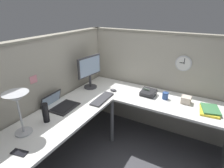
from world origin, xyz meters
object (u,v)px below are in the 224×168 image
computer_mouse (113,90)px  keyboard (102,99)px  thermos_flask (46,113)px  laptop (59,104)px  coffee_mug (165,96)px  book_stack (210,110)px  monitor (90,70)px  wall_clock (184,63)px  tissue_box (186,100)px  cell_phone (19,153)px  office_phone (149,93)px  desk_lamp_dome (17,101)px

computer_mouse → keyboard: bearing=180.0°
computer_mouse → thermos_flask: size_ratio=0.47×
laptop → coffee_mug: size_ratio=4.12×
book_stack → monitor: bearing=93.8°
keyboard → computer_mouse: bearing=-2.8°
laptop → wall_clock: bearing=-46.9°
keyboard → book_stack: (0.37, -1.30, 0.01)m
monitor → tissue_box: 1.43m
thermos_flask → wall_clock: size_ratio=1.00×
cell_phone → monitor: bearing=-1.5°
computer_mouse → coffee_mug: (0.13, -0.74, 0.03)m
laptop → book_stack: size_ratio=1.26×
computer_mouse → wall_clock: (0.44, -0.87, 0.43)m
computer_mouse → book_stack: book_stack is taller
keyboard → tissue_box: size_ratio=3.58×
cell_phone → coffee_mug: (1.64, -0.84, 0.04)m
office_phone → book_stack: (-0.07, -0.79, -0.02)m
cell_phone → wall_clock: wall_clock is taller
wall_clock → laptop: bearing=133.1°
cell_phone → book_stack: size_ratio=0.46×
computer_mouse → book_stack: bearing=-87.5°
laptop → computer_mouse: laptop is taller
desk_lamp_dome → office_phone: desk_lamp_dome is taller
keyboard → coffee_mug: bearing=-62.2°
coffee_mug → wall_clock: size_ratio=0.44×
book_stack → wall_clock: bearing=48.1°
laptop → keyboard: bearing=-42.5°
book_stack → wall_clock: (0.39, 0.43, 0.42)m
cell_phone → tissue_box: tissue_box is taller
office_phone → wall_clock: (0.32, -0.36, 0.41)m
thermos_flask → office_phone: bearing=-33.2°
computer_mouse → desk_lamp_dome: desk_lamp_dome is taller
desk_lamp_dome → wall_clock: 2.11m
book_stack → laptop: bearing=115.1°
tissue_box → thermos_flask: bearing=133.3°
monitor → desk_lamp_dome: 1.26m
keyboard → desk_lamp_dome: bearing=160.1°
tissue_box → laptop: bearing=122.2°
computer_mouse → tissue_box: tissue_box is taller
computer_mouse → book_stack: (0.06, -1.30, 0.00)m
desk_lamp_dome → monitor: bearing=3.3°
thermos_flask → book_stack: (1.11, -1.56, -0.09)m
coffee_mug → wall_clock: 0.52m
computer_mouse → office_phone: 0.53m
computer_mouse → desk_lamp_dome: (-1.31, 0.31, 0.35)m
tissue_box → computer_mouse: bearing=98.2°
cell_phone → keyboard: bearing=-17.0°
monitor → office_phone: bearing=-78.6°
computer_mouse → desk_lamp_dome: size_ratio=0.23×
wall_clock → monitor: bearing=111.8°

